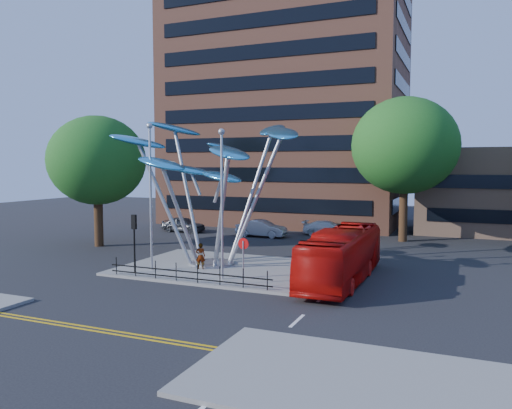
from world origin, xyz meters
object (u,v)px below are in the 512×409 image
at_px(leaf_sculpture, 212,159).
at_px(parked_car_mid, 262,228).
at_px(tree_left, 97,161).
at_px(traffic_light_island, 134,231).
at_px(pedestrian, 201,256).
at_px(parked_car_right, 328,228).
at_px(red_bus, 342,256).
at_px(parked_car_left, 183,224).
at_px(tree_right, 405,146).
at_px(no_entry_sign_island, 243,253).
at_px(street_lamp_left, 150,184).
at_px(street_lamp_right, 222,190).

xyz_separation_m(leaf_sculpture, parked_car_mid, (-1.92, 13.08, -6.12)).
bearing_deg(tree_left, traffic_light_island, -39.81).
distance_m(pedestrian, parked_car_right, 18.29).
distance_m(red_bus, parked_car_left, 23.62).
bearing_deg(parked_car_right, tree_right, -101.34).
bearing_deg(no_entry_sign_island, leaf_sculpture, 134.33).
distance_m(leaf_sculpture, no_entry_sign_island, 7.71).
distance_m(traffic_light_island, pedestrian, 4.23).
relative_size(tree_right, street_lamp_left, 1.38).
distance_m(no_entry_sign_island, parked_car_left, 22.45).
xyz_separation_m(street_lamp_left, parked_car_left, (-7.70, 16.37, -4.63)).
distance_m(red_bus, pedestrian, 8.57).
bearing_deg(pedestrian, no_entry_sign_island, 131.68).
relative_size(red_bus, parked_car_mid, 2.30).
bearing_deg(tree_right, no_entry_sign_island, -107.12).
relative_size(tree_right, pedestrian, 7.60).
relative_size(street_lamp_right, parked_car_mid, 1.81).
distance_m(tree_left, parked_car_mid, 15.22).
bearing_deg(parked_car_right, parked_car_mid, 116.94).
distance_m(tree_right, leaf_sculpture, 18.37).
bearing_deg(street_lamp_right, tree_left, 154.23).
height_order(traffic_light_island, pedestrian, traffic_light_island).
height_order(pedestrian, parked_car_mid, pedestrian).
distance_m(street_lamp_left, parked_car_mid, 16.90).
bearing_deg(street_lamp_left, parked_car_right, 73.38).
distance_m(leaf_sculpture, parked_car_mid, 14.56).
height_order(red_bus, parked_car_left, red_bus).
relative_size(street_lamp_right, parked_car_left, 1.94).
height_order(leaf_sculpture, red_bus, leaf_sculpture).
bearing_deg(leaf_sculpture, parked_car_left, 127.53).
relative_size(leaf_sculpture, street_lamp_right, 1.53).
relative_size(traffic_light_island, parked_car_mid, 0.75).
xyz_separation_m(tree_right, parked_car_right, (-6.71, 0.89, -7.37)).
height_order(traffic_light_island, red_bus, traffic_light_island).
xyz_separation_m(tree_left, street_lamp_left, (9.50, -6.50, -1.44)).
relative_size(leaf_sculpture, parked_car_mid, 2.77).
distance_m(traffic_light_island, parked_car_right, 21.43).
bearing_deg(tree_right, traffic_light_island, -123.69).
height_order(tree_right, parked_car_left, tree_right).
height_order(tree_left, pedestrian, tree_left).
bearing_deg(street_lamp_right, no_entry_sign_island, -17.87).
bearing_deg(traffic_light_island, street_lamp_right, 5.19).
bearing_deg(tree_right, parked_car_left, -173.99).
xyz_separation_m(leaf_sculpture, street_lamp_left, (-2.43, -3.18, -1.52)).
xyz_separation_m(street_lamp_right, parked_car_right, (0.79, 19.89, -4.43)).
height_order(leaf_sculpture, pedestrian, leaf_sculpture).
distance_m(tree_right, street_lamp_right, 20.64).
xyz_separation_m(tree_right, parked_car_left, (-20.20, -2.13, -7.31)).
height_order(traffic_light_island, parked_car_right, traffic_light_island).
height_order(tree_right, street_lamp_right, tree_right).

